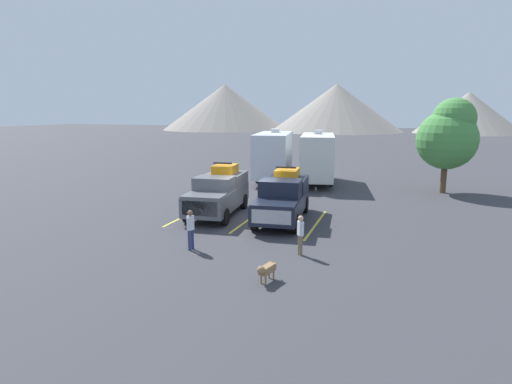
{
  "coord_description": "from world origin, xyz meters",
  "views": [
    {
      "loc": [
        6.84,
        -19.28,
        5.4
      ],
      "look_at": [
        0.0,
        1.1,
        1.2
      ],
      "focal_mm": 29.35,
      "sensor_mm": 36.0,
      "label": 1
    }
  ],
  "objects": [
    {
      "name": "camper_trailer_a",
      "position": [
        -2.05,
        11.43,
        2.11
      ],
      "size": [
        3.51,
        8.0,
        4.01
      ],
      "color": "silver",
      "rests_on": "ground"
    },
    {
      "name": "mountain_ridge",
      "position": [
        -3.53,
        91.88,
        6.0
      ],
      "size": [
        126.47,
        37.71,
        12.71
      ],
      "color": "gray",
      "rests_on": "ground"
    },
    {
      "name": "camper_trailer_b",
      "position": [
        1.34,
        11.35,
        2.08
      ],
      "size": [
        3.35,
        7.83,
        3.96
      ],
      "color": "silver",
      "rests_on": "ground"
    },
    {
      "name": "ground_plane",
      "position": [
        0.0,
        0.0,
        0.0
      ],
      "size": [
        240.0,
        240.0,
        0.0
      ],
      "primitive_type": "plane",
      "color": "#38383D"
    },
    {
      "name": "person_a",
      "position": [
        3.61,
        -4.4,
        0.89
      ],
      "size": [
        0.28,
        0.29,
        1.54
      ],
      "color": "#726047",
      "rests_on": "ground"
    },
    {
      "name": "tree_a",
      "position": [
        10.02,
        10.66,
        3.85
      ],
      "size": [
        3.86,
        3.86,
        6.22
      ],
      "color": "brown",
      "rests_on": "ground"
    },
    {
      "name": "lot_stripe_b",
      "position": [
        0.0,
        0.1,
        0.0
      ],
      "size": [
        0.12,
        5.5,
        0.01
      ],
      "primitive_type": "cube",
      "color": "gold",
      "rests_on": "ground"
    },
    {
      "name": "lot_stripe_c",
      "position": [
        3.39,
        0.1,
        0.0
      ],
      "size": [
        0.12,
        5.5,
        0.01
      ],
      "primitive_type": "cube",
      "color": "gold",
      "rests_on": "ground"
    },
    {
      "name": "pickup_truck_a",
      "position": [
        -1.87,
        0.52,
        1.19
      ],
      "size": [
        2.58,
        5.48,
        2.66
      ],
      "color": "#595B60",
      "rests_on": "ground"
    },
    {
      "name": "person_b",
      "position": [
        -0.61,
        -5.15,
        0.92
      ],
      "size": [
        0.25,
        0.34,
        1.6
      ],
      "color": "navy",
      "rests_on": "ground"
    },
    {
      "name": "dog",
      "position": [
        3.14,
        -7.28,
        0.43
      ],
      "size": [
        0.44,
        0.96,
        0.64
      ],
      "color": "olive",
      "rests_on": "ground"
    },
    {
      "name": "lot_stripe_a",
      "position": [
        -3.39,
        0.1,
        0.0
      ],
      "size": [
        0.12,
        5.5,
        0.01
      ],
      "primitive_type": "cube",
      "color": "gold",
      "rests_on": "ground"
    },
    {
      "name": "pickup_truck_b",
      "position": [
        1.62,
        0.51,
        1.18
      ],
      "size": [
        2.61,
        5.94,
        2.58
      ],
      "color": "black",
      "rests_on": "ground"
    }
  ]
}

